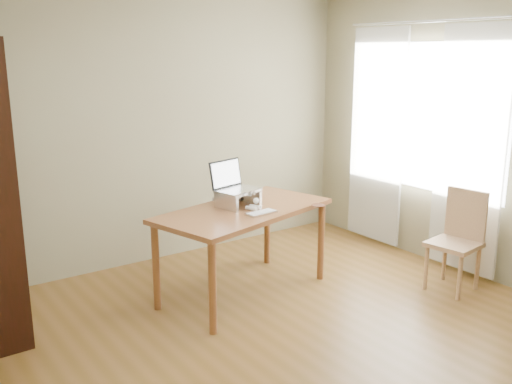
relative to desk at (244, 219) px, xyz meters
The scene contains 9 objects.
room 1.21m from the desk, 89.87° to the right, with size 4.04×4.54×2.64m.
curtains 1.97m from the desk, ahead, with size 0.03×1.90×2.25m.
desk is the anchor object (origin of this frame).
laptop_stand 0.19m from the desk, 90.00° to the left, with size 0.32×0.25×0.13m.
laptop 0.32m from the desk, 90.00° to the left, with size 0.40×0.37×0.25m.
keyboard 0.24m from the desk, 84.52° to the right, with size 0.26×0.13×0.02m.
coaster 0.64m from the desk, 27.04° to the right, with size 0.11×0.11×0.01m, color brown.
cat 0.20m from the desk, 96.67° to the left, with size 0.26×0.49×0.17m.
chair 1.86m from the desk, 32.00° to the right, with size 0.43×0.43×0.87m.
Camera 1 is at (-2.52, -2.72, 2.01)m, focal length 40.00 mm.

